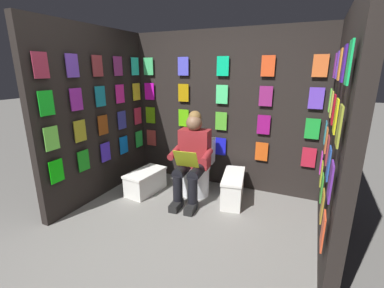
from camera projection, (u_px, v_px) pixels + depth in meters
name	position (u px, v px, depth m)	size (l,w,h in m)	color
ground_plane	(152.00, 262.00, 2.42)	(30.00, 30.00, 0.00)	gray
display_wall_back	(223.00, 111.00, 3.84)	(2.87, 0.14, 2.24)	black
display_wall_left	(340.00, 137.00, 2.38)	(0.14, 1.92, 2.24)	black
display_wall_right	(97.00, 115.00, 3.53)	(0.14, 1.92, 2.24)	black
toilet	(197.00, 170.00, 3.73)	(0.43, 0.57, 0.77)	white
person_reading	(192.00, 157.00, 3.45)	(0.55, 0.71, 1.19)	maroon
comic_longbox_near	(233.00, 188.00, 3.52)	(0.39, 0.73, 0.37)	white
comic_longbox_far	(146.00, 181.00, 3.78)	(0.38, 0.65, 0.32)	white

